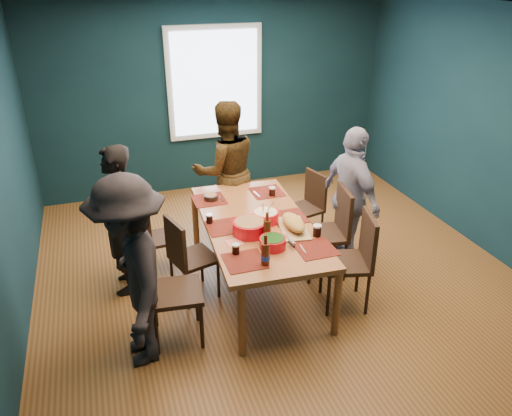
{
  "coord_description": "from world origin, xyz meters",
  "views": [
    {
      "loc": [
        -1.65,
        -4.37,
        3.02
      ],
      "look_at": [
        -0.29,
        -0.24,
        0.9
      ],
      "focal_mm": 35.0,
      "sensor_mm": 36.0,
      "label": 1
    }
  ],
  "objects_px": {
    "chair_right_mid": "(333,225)",
    "cutting_board": "(293,224)",
    "chair_left_near": "(164,284)",
    "bowl_dumpling": "(266,216)",
    "chair_left_mid": "(186,253)",
    "bowl_herbs": "(273,242)",
    "person_back": "(226,171)",
    "person_near_left": "(132,273)",
    "person_right": "(351,197)",
    "chair_right_far": "(309,201)",
    "dining_table": "(257,229)",
    "chair_left_far": "(156,232)",
    "person_far_left": "(119,221)",
    "chair_right_near": "(356,254)",
    "bowl_salad": "(249,227)"
  },
  "relations": [
    {
      "from": "chair_right_far",
      "to": "person_far_left",
      "type": "relative_size",
      "value": 0.54
    },
    {
      "from": "bowl_salad",
      "to": "bowl_dumpling",
      "type": "relative_size",
      "value": 1.22
    },
    {
      "from": "chair_right_mid",
      "to": "bowl_dumpling",
      "type": "relative_size",
      "value": 3.75
    },
    {
      "from": "person_back",
      "to": "person_right",
      "type": "distance_m",
      "value": 1.52
    },
    {
      "from": "dining_table",
      "to": "cutting_board",
      "type": "bearing_deg",
      "value": -39.31
    },
    {
      "from": "chair_left_mid",
      "to": "bowl_herbs",
      "type": "bearing_deg",
      "value": -54.81
    },
    {
      "from": "chair_left_mid",
      "to": "chair_left_near",
      "type": "height_order",
      "value": "chair_left_near"
    },
    {
      "from": "chair_left_far",
      "to": "bowl_salad",
      "type": "bearing_deg",
      "value": -51.11
    },
    {
      "from": "person_back",
      "to": "person_right",
      "type": "relative_size",
      "value": 1.08
    },
    {
      "from": "cutting_board",
      "to": "dining_table",
      "type": "bearing_deg",
      "value": 146.91
    },
    {
      "from": "chair_left_far",
      "to": "cutting_board",
      "type": "relative_size",
      "value": 1.33
    },
    {
      "from": "chair_left_mid",
      "to": "chair_right_far",
      "type": "xyz_separation_m",
      "value": [
        1.64,
        0.76,
        -0.03
      ]
    },
    {
      "from": "chair_right_mid",
      "to": "person_far_left",
      "type": "relative_size",
      "value": 0.63
    },
    {
      "from": "person_back",
      "to": "bowl_salad",
      "type": "xyz_separation_m",
      "value": [
        -0.16,
        -1.42,
        -0.01
      ]
    },
    {
      "from": "cutting_board",
      "to": "person_near_left",
      "type": "bearing_deg",
      "value": -156.14
    },
    {
      "from": "chair_left_far",
      "to": "cutting_board",
      "type": "xyz_separation_m",
      "value": [
        1.2,
        -0.88,
        0.34
      ]
    },
    {
      "from": "chair_right_mid",
      "to": "cutting_board",
      "type": "height_order",
      "value": "chair_right_mid"
    },
    {
      "from": "person_back",
      "to": "bowl_herbs",
      "type": "relative_size",
      "value": 7.07
    },
    {
      "from": "chair_left_far",
      "to": "person_near_left",
      "type": "xyz_separation_m",
      "value": [
        -0.33,
        -1.28,
        0.35
      ]
    },
    {
      "from": "chair_left_near",
      "to": "bowl_dumpling",
      "type": "relative_size",
      "value": 3.81
    },
    {
      "from": "chair_left_near",
      "to": "person_back",
      "type": "bearing_deg",
      "value": 65.38
    },
    {
      "from": "person_right",
      "to": "bowl_herbs",
      "type": "bearing_deg",
      "value": 114.29
    },
    {
      "from": "chair_left_near",
      "to": "cutting_board",
      "type": "xyz_separation_m",
      "value": [
        1.29,
        0.26,
        0.24
      ]
    },
    {
      "from": "chair_right_far",
      "to": "cutting_board",
      "type": "xyz_separation_m",
      "value": [
        -0.64,
        -1.06,
        0.33
      ]
    },
    {
      "from": "person_right",
      "to": "chair_left_near",
      "type": "bearing_deg",
      "value": 101.07
    },
    {
      "from": "chair_left_far",
      "to": "chair_right_far",
      "type": "bearing_deg",
      "value": 0.81
    },
    {
      "from": "person_near_left",
      "to": "person_back",
      "type": "bearing_deg",
      "value": 144.82
    },
    {
      "from": "person_near_left",
      "to": "person_right",
      "type": "bearing_deg",
      "value": 108.49
    },
    {
      "from": "person_right",
      "to": "bowl_dumpling",
      "type": "xyz_separation_m",
      "value": [
        -1.05,
        -0.2,
        0.04
      ]
    },
    {
      "from": "dining_table",
      "to": "chair_left_mid",
      "type": "height_order",
      "value": "chair_left_mid"
    },
    {
      "from": "chair_right_far",
      "to": "person_near_left",
      "type": "relative_size",
      "value": 0.51
    },
    {
      "from": "person_right",
      "to": "chair_right_far",
      "type": "bearing_deg",
      "value": 12.08
    },
    {
      "from": "person_far_left",
      "to": "bowl_herbs",
      "type": "bearing_deg",
      "value": 57.12
    },
    {
      "from": "bowl_dumpling",
      "to": "chair_right_near",
      "type": "bearing_deg",
      "value": -36.92
    },
    {
      "from": "chair_right_near",
      "to": "person_back",
      "type": "bearing_deg",
      "value": 128.64
    },
    {
      "from": "chair_left_far",
      "to": "cutting_board",
      "type": "bearing_deg",
      "value": -40.76
    },
    {
      "from": "person_right",
      "to": "bowl_herbs",
      "type": "xyz_separation_m",
      "value": [
        -1.16,
        -0.71,
        0.04
      ]
    },
    {
      "from": "chair_left_mid",
      "to": "chair_left_near",
      "type": "bearing_deg",
      "value": -133.98
    },
    {
      "from": "dining_table",
      "to": "chair_left_near",
      "type": "xyz_separation_m",
      "value": [
        -1.01,
        -0.51,
        -0.11
      ]
    },
    {
      "from": "bowl_dumpling",
      "to": "cutting_board",
      "type": "distance_m",
      "value": 0.31
    },
    {
      "from": "chair_left_far",
      "to": "person_far_left",
      "type": "relative_size",
      "value": 0.53
    },
    {
      "from": "chair_right_near",
      "to": "person_right",
      "type": "distance_m",
      "value": 0.84
    },
    {
      "from": "chair_left_far",
      "to": "chair_right_mid",
      "type": "distance_m",
      "value": 1.88
    },
    {
      "from": "chair_left_near",
      "to": "chair_right_near",
      "type": "xyz_separation_m",
      "value": [
        1.82,
        -0.04,
        -0.02
      ]
    },
    {
      "from": "dining_table",
      "to": "person_right",
      "type": "xyz_separation_m",
      "value": [
        1.13,
        0.19,
        0.09
      ]
    },
    {
      "from": "person_near_left",
      "to": "bowl_herbs",
      "type": "distance_m",
      "value": 1.25
    },
    {
      "from": "chair_right_mid",
      "to": "chair_right_near",
      "type": "relative_size",
      "value": 1.01
    },
    {
      "from": "chair_right_far",
      "to": "cutting_board",
      "type": "height_order",
      "value": "cutting_board"
    },
    {
      "from": "chair_left_mid",
      "to": "person_near_left",
      "type": "distance_m",
      "value": 0.94
    },
    {
      "from": "person_right",
      "to": "cutting_board",
      "type": "distance_m",
      "value": 0.97
    }
  ]
}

